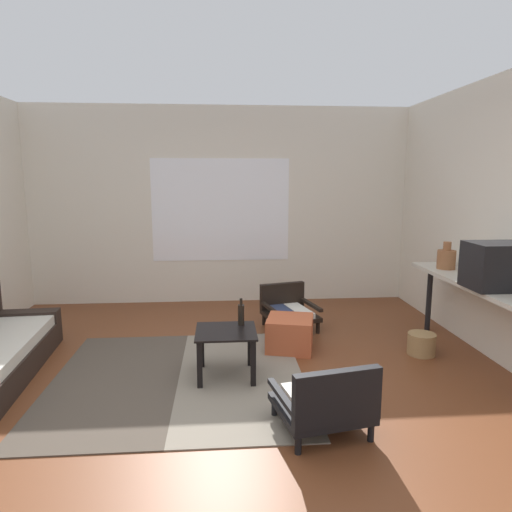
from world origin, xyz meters
The scene contains 12 objects.
ground_plane centered at (0.00, 0.00, 0.00)m, with size 7.80×7.80×0.00m, color brown.
far_wall_with_window centered at (0.00, 3.06, 1.35)m, with size 5.60×0.13×2.70m.
area_rug centered at (-0.38, 0.47, 0.01)m, with size 2.18×2.15×0.01m.
coffee_table centered at (0.03, 0.48, 0.33)m, with size 0.53×0.50×0.43m.
armchair_by_window centered at (0.77, 1.78, 0.23)m, with size 0.68×0.69×0.49m.
armchair_striped_foreground centered at (0.69, -0.47, 0.23)m, with size 0.70×0.68×0.53m.
ottoman_orange centered at (0.69, 1.08, 0.17)m, with size 0.45×0.45×0.34m, color #BC5633.
console_shelf centered at (2.36, 0.67, 0.71)m, with size 0.41×1.87×0.79m.
crt_television centered at (2.36, 0.35, 0.99)m, with size 0.48×0.39×0.40m.
clay_vase centered at (2.36, 1.22, 0.90)m, with size 0.19×0.19×0.29m.
glass_bottle centered at (0.17, 0.62, 0.53)m, with size 0.06×0.06×0.25m.
wicker_basket centered at (1.97, 0.85, 0.11)m, with size 0.27×0.27×0.21m, color #9E7A4C.
Camera 1 is at (0.00, -3.28, 1.73)m, focal length 31.69 mm.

